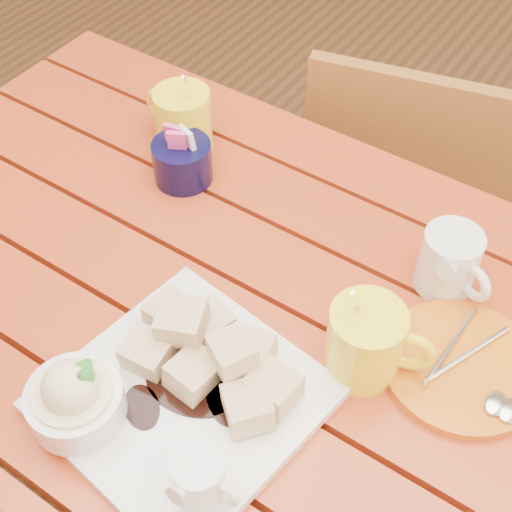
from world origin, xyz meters
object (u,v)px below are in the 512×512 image
Objects in this scene: table at (230,368)px; coffee_mug_left at (182,118)px; chair_far at (406,201)px; orange_saucer at (462,367)px; coffee_mug_right at (367,341)px; dessert_plate at (161,391)px.

table is 0.38m from coffee_mug_left.
orange_saucer is at bearing 104.22° from chair_far.
coffee_mug_right is 0.70m from chair_far.
dessert_plate is 0.46m from coffee_mug_left.
coffee_mug_right is 0.78× the size of orange_saucer.
dessert_plate is 0.35m from orange_saucer.
chair_far is (-0.18, 0.58, -0.35)m from coffee_mug_right.
table is 0.19m from dessert_plate.
dessert_plate is 0.37× the size of chair_far.
chair_far reaches higher than orange_saucer.
table is 6.44× the size of orange_saucer.
dessert_plate is 0.24m from coffee_mug_right.
chair_far is at bearing 117.79° from orange_saucer.
orange_saucer is 0.23× the size of chair_far.
dessert_plate reaches higher than chair_far.
orange_saucer is at bearing -7.62° from coffee_mug_left.
table is 1.48× the size of chair_far.
coffee_mug_right is 0.18× the size of chair_far.
coffee_mug_right is (0.16, 0.17, 0.02)m from dessert_plate.
coffee_mug_right reaches higher than orange_saucer.
coffee_mug_left reaches higher than dessert_plate.
coffee_mug_left is at bearing 43.45° from chair_far.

